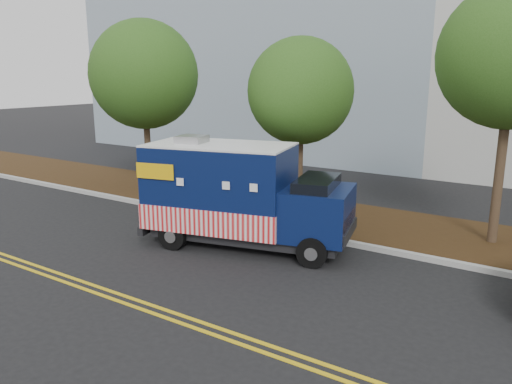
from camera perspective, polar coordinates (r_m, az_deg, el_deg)
The scene contains 9 objects.
ground at distance 14.74m, azimuth -1.80°, elevation -5.66°, with size 120.00×120.00×0.00m, color black.
curb at distance 15.83m, azimuth 1.11°, elevation -4.02°, with size 120.00×0.18×0.15m, color #9E9E99.
mulch_strip at distance 17.57m, azimuth 4.76°, elevation -2.29°, with size 120.00×4.00×0.15m, color #301E0D.
centerline_near at distance 11.65m, azimuth -14.72°, elevation -11.44°, with size 120.00×0.10×0.01m, color gold.
centerline_far at distance 11.50m, azimuth -15.65°, elevation -11.83°, with size 120.00×0.10×0.01m, color gold.
tree_a at distance 21.18m, azimuth -12.67°, elevation 12.93°, with size 4.38×4.38×6.95m.
tree_b at distance 16.84m, azimuth 5.11°, elevation 11.39°, with size 3.53×3.53×6.01m.
sign_post at distance 17.55m, azimuth -7.49°, elevation 1.41°, with size 0.06×0.06×2.40m, color #473828.
food_truck at distance 14.09m, azimuth -2.17°, elevation -0.62°, with size 6.20×3.43×3.10m.
Camera 1 is at (8.02, -11.40, 4.81)m, focal length 35.00 mm.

